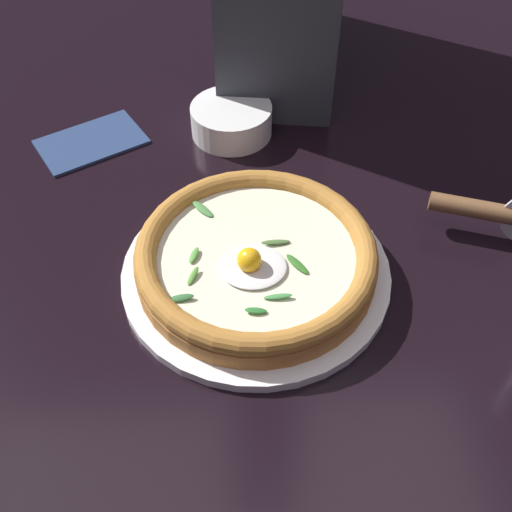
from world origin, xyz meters
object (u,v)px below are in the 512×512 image
Objects in this scene: pizza at (256,257)px; folded_napkin at (91,141)px; side_bowl at (231,120)px; pizza_cutter at (491,212)px.

folded_napkin is (-0.21, 0.26, -0.03)m from pizza.
side_bowl is 0.75× the size of pizza_cutter.
pizza_cutter is (0.29, -0.23, 0.02)m from side_bowl.
pizza is 1.73× the size of pizza_cutter.
side_bowl is 0.37m from pizza_cutter.
folded_napkin is at bearing 155.86° from pizza_cutter.
side_bowl is 0.81× the size of folded_napkin.
folded_napkin is (-0.48, 0.22, -0.03)m from pizza_cutter.
pizza_cutter reaches higher than side_bowl.
pizza_cutter is 1.08× the size of folded_napkin.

